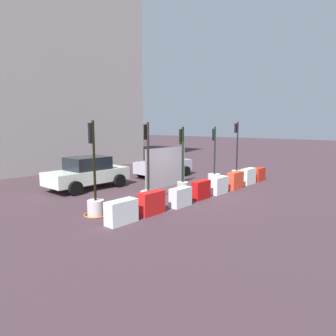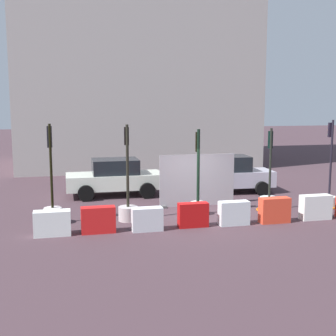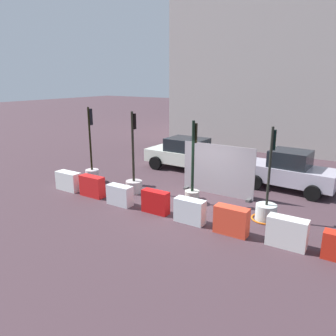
{
  "view_description": "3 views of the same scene",
  "coord_description": "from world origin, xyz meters",
  "px_view_note": "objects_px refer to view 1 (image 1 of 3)",
  "views": [
    {
      "loc": [
        -11.91,
        -8.98,
        3.35
      ],
      "look_at": [
        -1.82,
        -0.16,
        1.44
      ],
      "focal_mm": 32.75,
      "sensor_mm": 36.0,
      "label": 1
    },
    {
      "loc": [
        -4.82,
        -15.41,
        4.2
      ],
      "look_at": [
        -1.29,
        0.12,
        1.87
      ],
      "focal_mm": 47.73,
      "sensor_mm": 36.0,
      "label": 2
    },
    {
      "loc": [
        5.73,
        -10.32,
        4.74
      ],
      "look_at": [
        -0.95,
        0.03,
        1.37
      ],
      "focal_mm": 35.24,
      "sensor_mm": 36.0,
      "label": 3
    }
  ],
  "objects_px": {
    "construction_barrier_0": "(121,212)",
    "construction_barrier_3": "(201,190)",
    "car_white_van": "(88,173)",
    "car_silver_hatchback": "(164,164)",
    "traffic_light_3": "(214,176)",
    "traffic_light_1": "(148,189)",
    "construction_barrier_4": "(219,185)",
    "construction_barrier_1": "(152,203)",
    "traffic_light_0": "(95,201)",
    "traffic_light_4": "(236,169)",
    "construction_barrier_6": "(248,176)",
    "construction_barrier_7": "(259,174)",
    "traffic_light_2": "(182,180)",
    "construction_barrier_2": "(181,197)",
    "construction_barrier_5": "(235,181)"
  },
  "relations": [
    {
      "from": "construction_barrier_0",
      "to": "construction_barrier_3",
      "type": "height_order",
      "value": "construction_barrier_3"
    },
    {
      "from": "car_white_van",
      "to": "car_silver_hatchback",
      "type": "height_order",
      "value": "car_silver_hatchback"
    },
    {
      "from": "traffic_light_3",
      "to": "construction_barrier_3",
      "type": "height_order",
      "value": "traffic_light_3"
    },
    {
      "from": "traffic_light_1",
      "to": "construction_barrier_4",
      "type": "height_order",
      "value": "traffic_light_1"
    },
    {
      "from": "traffic_light_3",
      "to": "construction_barrier_1",
      "type": "xyz_separation_m",
      "value": [
        -6.75,
        -1.57,
        0.01
      ]
    },
    {
      "from": "traffic_light_0",
      "to": "traffic_light_4",
      "type": "bearing_deg",
      "value": 0.68
    },
    {
      "from": "construction_barrier_0",
      "to": "construction_barrier_4",
      "type": "relative_size",
      "value": 1.09
    },
    {
      "from": "traffic_light_3",
      "to": "construction_barrier_0",
      "type": "relative_size",
      "value": 2.8
    },
    {
      "from": "construction_barrier_6",
      "to": "car_silver_hatchback",
      "type": "bearing_deg",
      "value": 102.81
    },
    {
      "from": "construction_barrier_0",
      "to": "construction_barrier_4",
      "type": "xyz_separation_m",
      "value": [
        6.1,
        -0.09,
        0.01
      ]
    },
    {
      "from": "traffic_light_4",
      "to": "construction_barrier_1",
      "type": "xyz_separation_m",
      "value": [
        -9.39,
        -1.59,
        -0.12
      ]
    },
    {
      "from": "construction_barrier_4",
      "to": "construction_barrier_7",
      "type": "xyz_separation_m",
      "value": [
        4.6,
        0.09,
        -0.03
      ]
    },
    {
      "from": "traffic_light_2",
      "to": "construction_barrier_1",
      "type": "distance_m",
      "value": 4.16
    },
    {
      "from": "construction_barrier_6",
      "to": "car_silver_hatchback",
      "type": "distance_m",
      "value": 5.49
    },
    {
      "from": "construction_barrier_0",
      "to": "construction_barrier_7",
      "type": "xyz_separation_m",
      "value": [
        10.7,
        -0.0,
        -0.02
      ]
    },
    {
      "from": "traffic_light_4",
      "to": "construction_barrier_2",
      "type": "xyz_separation_m",
      "value": [
        -7.79,
        -1.7,
        -0.17
      ]
    },
    {
      "from": "traffic_light_3",
      "to": "construction_barrier_1",
      "type": "distance_m",
      "value": 6.93
    },
    {
      "from": "construction_barrier_1",
      "to": "construction_barrier_7",
      "type": "xyz_separation_m",
      "value": [
        9.25,
        0.01,
        -0.05
      ]
    },
    {
      "from": "construction_barrier_4",
      "to": "construction_barrier_7",
      "type": "height_order",
      "value": "construction_barrier_4"
    },
    {
      "from": "car_silver_hatchback",
      "to": "construction_barrier_7",
      "type": "bearing_deg",
      "value": -63.54
    },
    {
      "from": "construction_barrier_5",
      "to": "traffic_light_3",
      "type": "bearing_deg",
      "value": 70.57
    },
    {
      "from": "traffic_light_1",
      "to": "traffic_light_4",
      "type": "height_order",
      "value": "traffic_light_4"
    },
    {
      "from": "traffic_light_3",
      "to": "construction_barrier_1",
      "type": "relative_size",
      "value": 2.94
    },
    {
      "from": "construction_barrier_3",
      "to": "car_white_van",
      "type": "xyz_separation_m",
      "value": [
        -2.04,
        5.82,
        0.42
      ]
    },
    {
      "from": "traffic_light_3",
      "to": "car_white_van",
      "type": "bearing_deg",
      "value": 142.79
    },
    {
      "from": "traffic_light_4",
      "to": "car_white_van",
      "type": "xyz_separation_m",
      "value": [
        -8.22,
        4.22,
        0.29
      ]
    },
    {
      "from": "traffic_light_3",
      "to": "construction_barrier_0",
      "type": "height_order",
      "value": "traffic_light_3"
    },
    {
      "from": "traffic_light_1",
      "to": "car_white_van",
      "type": "bearing_deg",
      "value": 89.86
    },
    {
      "from": "traffic_light_2",
      "to": "traffic_light_3",
      "type": "height_order",
      "value": "same"
    },
    {
      "from": "construction_barrier_6",
      "to": "construction_barrier_5",
      "type": "bearing_deg",
      "value": -176.49
    },
    {
      "from": "construction_barrier_0",
      "to": "traffic_light_1",
      "type": "bearing_deg",
      "value": 26.5
    },
    {
      "from": "construction_barrier_0",
      "to": "car_white_van",
      "type": "relative_size",
      "value": 0.27
    },
    {
      "from": "construction_barrier_4",
      "to": "construction_barrier_5",
      "type": "height_order",
      "value": "construction_barrier_5"
    },
    {
      "from": "traffic_light_1",
      "to": "construction_barrier_2",
      "type": "relative_size",
      "value": 3.39
    },
    {
      "from": "construction_barrier_4",
      "to": "construction_barrier_6",
      "type": "xyz_separation_m",
      "value": [
        3.17,
        0.06,
        0.03
      ]
    },
    {
      "from": "traffic_light_0",
      "to": "car_white_van",
      "type": "xyz_separation_m",
      "value": [
        2.64,
        4.35,
        0.28
      ]
    },
    {
      "from": "construction_barrier_7",
      "to": "car_silver_hatchback",
      "type": "relative_size",
      "value": 0.25
    },
    {
      "from": "construction_barrier_6",
      "to": "construction_barrier_2",
      "type": "bearing_deg",
      "value": -179.1
    },
    {
      "from": "construction_barrier_5",
      "to": "traffic_light_4",
      "type": "bearing_deg",
      "value": 27.87
    },
    {
      "from": "construction_barrier_6",
      "to": "construction_barrier_7",
      "type": "height_order",
      "value": "construction_barrier_6"
    },
    {
      "from": "traffic_light_3",
      "to": "construction_barrier_7",
      "type": "relative_size",
      "value": 3.32
    },
    {
      "from": "traffic_light_1",
      "to": "traffic_light_4",
      "type": "xyz_separation_m",
      "value": [
        8.24,
        0.28,
        -0.03
      ]
    },
    {
      "from": "traffic_light_4",
      "to": "construction_barrier_7",
      "type": "height_order",
      "value": "traffic_light_4"
    },
    {
      "from": "traffic_light_3",
      "to": "construction_barrier_5",
      "type": "bearing_deg",
      "value": -109.43
    },
    {
      "from": "construction_barrier_4",
      "to": "car_silver_hatchback",
      "type": "bearing_deg",
      "value": 70.09
    },
    {
      "from": "construction_barrier_1",
      "to": "traffic_light_1",
      "type": "bearing_deg",
      "value": 48.74
    },
    {
      "from": "construction_barrier_4",
      "to": "construction_barrier_2",
      "type": "bearing_deg",
      "value": -179.24
    },
    {
      "from": "traffic_light_1",
      "to": "traffic_light_2",
      "type": "distance_m",
      "value": 2.7
    },
    {
      "from": "construction_barrier_6",
      "to": "traffic_light_0",
      "type": "bearing_deg",
      "value": 170.98
    },
    {
      "from": "traffic_light_1",
      "to": "construction_barrier_5",
      "type": "bearing_deg",
      "value": -15.95
    }
  ]
}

